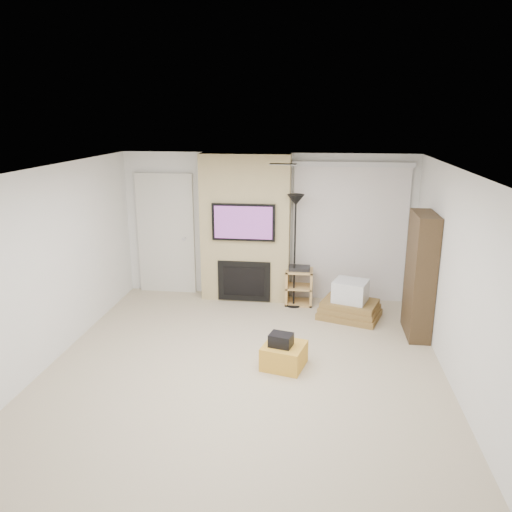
# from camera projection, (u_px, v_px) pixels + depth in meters

# --- Properties ---
(floor) EXTENTS (5.00, 5.50, 0.00)m
(floor) POSITION_uv_depth(u_px,v_px,m) (244.00, 369.00, 6.33)
(floor) COLOR #C6B698
(floor) RESTS_ON ground
(ceiling) EXTENTS (5.00, 5.50, 0.00)m
(ceiling) POSITION_uv_depth(u_px,v_px,m) (243.00, 170.00, 5.65)
(ceiling) COLOR white
(ceiling) RESTS_ON wall_back
(wall_back) EXTENTS (5.00, 0.00, 2.50)m
(wall_back) POSITION_uv_depth(u_px,v_px,m) (267.00, 226.00, 8.61)
(wall_back) COLOR white
(wall_back) RESTS_ON ground
(wall_front) EXTENTS (5.00, 0.00, 2.50)m
(wall_front) POSITION_uv_depth(u_px,v_px,m) (183.00, 400.00, 3.36)
(wall_front) COLOR white
(wall_front) RESTS_ON ground
(wall_left) EXTENTS (0.00, 5.50, 2.50)m
(wall_left) POSITION_uv_depth(u_px,v_px,m) (48.00, 267.00, 6.29)
(wall_left) COLOR white
(wall_left) RESTS_ON ground
(wall_right) EXTENTS (0.00, 5.50, 2.50)m
(wall_right) POSITION_uv_depth(u_px,v_px,m) (460.00, 284.00, 5.69)
(wall_right) COLOR white
(wall_right) RESTS_ON ground
(hvac_vent) EXTENTS (0.35, 0.18, 0.01)m
(hvac_vent) POSITION_uv_depth(u_px,v_px,m) (283.00, 164.00, 6.36)
(hvac_vent) COLOR silver
(hvac_vent) RESTS_ON ceiling
(ottoman) EXTENTS (0.61, 0.61, 0.30)m
(ottoman) POSITION_uv_depth(u_px,v_px,m) (284.00, 356.00, 6.35)
(ottoman) COLOR gold
(ottoman) RESTS_ON floor
(black_bag) EXTENTS (0.33, 0.28, 0.16)m
(black_bag) POSITION_uv_depth(u_px,v_px,m) (281.00, 340.00, 6.26)
(black_bag) COLOR black
(black_bag) RESTS_ON ottoman
(fireplace_wall) EXTENTS (1.50, 0.47, 2.50)m
(fireplace_wall) POSITION_uv_depth(u_px,v_px,m) (245.00, 229.00, 8.46)
(fireplace_wall) COLOR tan
(fireplace_wall) RESTS_ON floor
(entry_door) EXTENTS (1.02, 0.11, 2.14)m
(entry_door) POSITION_uv_depth(u_px,v_px,m) (166.00, 235.00, 8.85)
(entry_door) COLOR silver
(entry_door) RESTS_ON floor
(vertical_blinds) EXTENTS (1.98, 0.10, 2.37)m
(vertical_blinds) POSITION_uv_depth(u_px,v_px,m) (350.00, 228.00, 8.39)
(vertical_blinds) COLOR silver
(vertical_blinds) RESTS_ON floor
(floor_lamp) EXTENTS (0.28, 0.28, 1.88)m
(floor_lamp) POSITION_uv_depth(u_px,v_px,m) (295.00, 219.00, 8.03)
(floor_lamp) COLOR black
(floor_lamp) RESTS_ON floor
(av_stand) EXTENTS (0.45, 0.38, 0.66)m
(av_stand) POSITION_uv_depth(u_px,v_px,m) (299.00, 284.00, 8.42)
(av_stand) COLOR tan
(av_stand) RESTS_ON floor
(box_stack) EXTENTS (1.08, 0.94, 0.61)m
(box_stack) POSITION_uv_depth(u_px,v_px,m) (350.00, 304.00, 7.87)
(box_stack) COLOR olive
(box_stack) RESTS_ON floor
(bookshelf) EXTENTS (0.30, 0.80, 1.80)m
(bookshelf) POSITION_uv_depth(u_px,v_px,m) (420.00, 275.00, 7.10)
(bookshelf) COLOR #362717
(bookshelf) RESTS_ON floor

